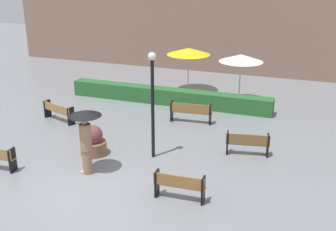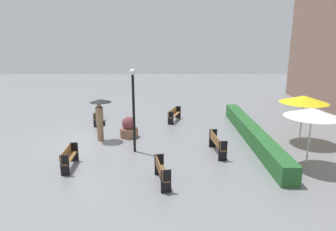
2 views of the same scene
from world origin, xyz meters
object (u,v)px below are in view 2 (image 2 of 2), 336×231
Objects in this scene: bench_back_row at (217,142)px; bench_far_right at (161,171)px; pedestrian_with_umbrella at (100,113)px; lamp_post at (133,102)px; bench_near_left at (98,115)px; patio_umbrella_yellow at (304,99)px; patio_umbrella_white at (312,113)px; bench_far_left at (174,114)px; planter_pot at (129,128)px; bench_near_right at (69,156)px.

bench_far_right is at bearing -40.19° from bench_back_row.
lamp_post reaches higher than pedestrian_with_umbrella.
patio_umbrella_yellow reaches higher than bench_near_left.
bench_far_right is at bearing 33.78° from pedestrian_with_umbrella.
patio_umbrella_white is (6.53, 10.03, 1.79)m from bench_near_left.
bench_far_left is 4.76m from bench_near_left.
bench_far_right is 5.63m from planter_pot.
bench_back_row reaches higher than bench_near_right.
lamp_post is at bearing -93.84° from bench_back_row.
bench_near_right is 4.01m from bench_far_right.
patio_umbrella_yellow is (-1.52, 4.45, 1.70)m from bench_back_row.
patio_umbrella_white is at bearing 90.67° from bench_near_right.
bench_far_right is 0.90× the size of bench_near_left.
planter_pot is 0.45× the size of patio_umbrella_white.
planter_pot reaches higher than bench_far_right.
bench_near_left reaches higher than bench_far_left.
patio_umbrella_white is (-1.46, 5.93, 1.80)m from bench_far_right.
bench_back_row is 1.05× the size of bench_near_left.
bench_far_right is at bearing 27.16° from bench_near_left.
lamp_post is (-0.25, -3.77, 1.83)m from bench_back_row.
bench_far_right is 3.91m from lamp_post.
bench_near_right is at bearing -109.64° from bench_far_right.
bench_far_right is at bearing 22.35° from lamp_post.
bench_far_right and bench_near_left have the same top height.
bench_back_row is at bearing 18.23° from bench_far_left.
planter_pot is 0.46× the size of patio_umbrella_yellow.
planter_pot is at bearing -160.99° from bench_far_right.
lamp_post is (-1.83, 2.47, 1.86)m from bench_near_right.
patio_umbrella_white is (1.46, 3.46, 1.76)m from bench_back_row.
bench_near_left is at bearing -177.20° from bench_near_right.
planter_pot is at bearing -37.88° from bench_far_left.
bench_near_right is at bearing -73.86° from patio_umbrella_yellow.
planter_pot is (-5.32, -1.83, -0.02)m from bench_far_right.
bench_near_right is at bearing -53.55° from lamp_post.
bench_near_left is 0.82× the size of pedestrian_with_umbrella.
bench_far_right is 8.98m from bench_near_left.
patio_umbrella_white is at bearing -18.33° from patio_umbrella_yellow.
pedestrian_with_umbrella is (-1.85, -5.66, 0.92)m from bench_back_row.
bench_near_right is 6.65m from bench_near_left.
bench_far_right is (2.92, -2.47, -0.04)m from bench_back_row.
patio_umbrella_white is at bearing 37.00° from bench_far_left.
bench_far_right is 0.65× the size of patio_umbrella_white.
bench_far_right is 0.66× the size of patio_umbrella_yellow.
patio_umbrella_yellow is at bearing 57.22° from bench_far_left.
lamp_post reaches higher than bench_near_left.
bench_near_right is 0.71× the size of pedestrian_with_umbrella.
pedestrian_with_umbrella is 1.76m from planter_pot.
planter_pot is at bearing -116.45° from patio_umbrella_white.
lamp_post is at bearing 13.82° from planter_pot.
lamp_post is at bearing 126.45° from bench_near_right.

